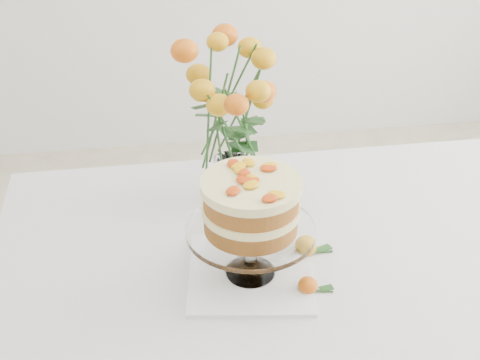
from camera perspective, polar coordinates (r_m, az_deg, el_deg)
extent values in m
cube|color=tan|center=(1.61, 4.51, -6.58)|extent=(1.40, 0.90, 0.04)
cylinder|color=tan|center=(2.13, -14.98, -9.83)|extent=(0.06, 0.06, 0.71)
cylinder|color=tan|center=(2.31, 17.36, -6.64)|extent=(0.06, 0.06, 0.71)
cube|color=silver|center=(1.60, 4.55, -5.93)|extent=(1.42, 0.92, 0.01)
cube|color=silver|center=(2.03, 1.61, -0.48)|extent=(1.42, 0.01, 0.20)
cube|color=white|center=(1.51, 0.88, -8.04)|extent=(0.31, 0.31, 0.01)
cylinder|color=white|center=(1.47, 0.90, -5.94)|extent=(0.03, 0.03, 0.09)
cylinder|color=white|center=(1.44, 0.92, -4.32)|extent=(0.28, 0.28, 0.01)
cylinder|color=#8C601F|center=(1.42, 0.93, -3.46)|extent=(0.25, 0.25, 0.04)
cylinder|color=#FFEFA4|center=(1.41, 0.94, -2.49)|extent=(0.26, 0.26, 0.02)
cylinder|color=#8C601F|center=(1.39, 0.95, -1.50)|extent=(0.25, 0.25, 0.04)
cylinder|color=#FFEFA4|center=(1.37, 0.96, -0.44)|extent=(0.26, 0.26, 0.02)
cylinder|color=white|center=(1.78, -0.74, -1.27)|extent=(0.07, 0.07, 0.01)
cylinder|color=white|center=(1.75, -0.76, 0.31)|extent=(0.09, 0.09, 0.11)
ellipsoid|color=orange|center=(1.57, 5.63, -5.70)|extent=(0.05, 0.05, 0.04)
cylinder|color=#295823|center=(1.59, 6.84, -6.15)|extent=(0.06, 0.01, 0.01)
ellipsoid|color=#DF570A|center=(1.47, 5.81, -8.91)|extent=(0.04, 0.04, 0.04)
cylinder|color=#295823|center=(1.48, 6.96, -9.44)|extent=(0.05, 0.02, 0.00)
ellipsoid|color=yellow|center=(1.50, 0.87, -8.49)|extent=(0.03, 0.02, 0.00)
ellipsoid|color=yellow|center=(1.49, 4.98, -9.06)|extent=(0.03, 0.02, 0.00)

